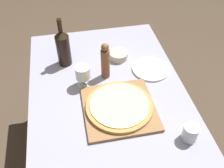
{
  "coord_description": "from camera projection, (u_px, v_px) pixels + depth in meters",
  "views": [
    {
      "loc": [
        -0.18,
        -1.0,
        1.81
      ],
      "look_at": [
        0.02,
        0.02,
        0.8
      ],
      "focal_mm": 42.0,
      "sensor_mm": 36.0,
      "label": 1
    }
  ],
  "objects": [
    {
      "name": "small_bowl",
      "position": [
        118.0,
        55.0,
        1.7
      ],
      "size": [
        0.12,
        0.12,
        0.05
      ],
      "color": "beige",
      "rests_on": "dining_table"
    },
    {
      "name": "wine_glass",
      "position": [
        83.0,
        73.0,
        1.47
      ],
      "size": [
        0.08,
        0.08,
        0.13
      ],
      "color": "silver",
      "rests_on": "dining_table"
    },
    {
      "name": "drinking_tumbler",
      "position": [
        190.0,
        133.0,
        1.24
      ],
      "size": [
        0.07,
        0.07,
        0.09
      ],
      "color": "silver",
      "rests_on": "dining_table"
    },
    {
      "name": "cutting_board",
      "position": [
        119.0,
        108.0,
        1.39
      ],
      "size": [
        0.38,
        0.38,
        0.02
      ],
      "color": "olive",
      "rests_on": "dining_table"
    },
    {
      "name": "pizza",
      "position": [
        119.0,
        106.0,
        1.38
      ],
      "size": [
        0.36,
        0.36,
        0.02
      ],
      "color": "#C68947",
      "rests_on": "cutting_board"
    },
    {
      "name": "wine_bottle",
      "position": [
        63.0,
        47.0,
        1.59
      ],
      "size": [
        0.08,
        0.08,
        0.32
      ],
      "color": "black",
      "rests_on": "dining_table"
    },
    {
      "name": "dining_table",
      "position": [
        109.0,
        106.0,
        1.54
      ],
      "size": [
        0.88,
        1.36,
        0.74
      ],
      "color": "#9393A8",
      "rests_on": "ground_plane"
    },
    {
      "name": "ground_plane",
      "position": [
        110.0,
        162.0,
        1.99
      ],
      "size": [
        12.0,
        12.0,
        0.0
      ],
      "primitive_type": "plane",
      "color": "#4C3D2D"
    },
    {
      "name": "dinner_plate",
      "position": [
        151.0,
        69.0,
        1.62
      ],
      "size": [
        0.23,
        0.23,
        0.01
      ],
      "color": "white",
      "rests_on": "dining_table"
    },
    {
      "name": "pepper_mill",
      "position": [
        105.0,
        62.0,
        1.51
      ],
      "size": [
        0.05,
        0.05,
        0.24
      ],
      "color": "brown",
      "rests_on": "dining_table"
    }
  ]
}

